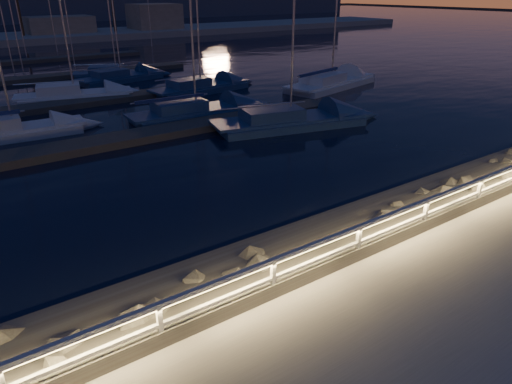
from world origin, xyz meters
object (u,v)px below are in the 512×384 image
Objects in this scene: sailboat_a at (10,130)px; sailboat_d at (286,120)px; sailboat_g at (198,87)px; sailboat_h at (330,82)px; sailboat_k at (119,77)px; guard_rail at (404,216)px; sailboat_j at (71,95)px; sailboat_c at (193,111)px; sailboat_l at (114,73)px.

sailboat_d is (13.91, -7.06, 0.00)m from sailboat_a.
sailboat_h is (9.84, -4.67, 0.03)m from sailboat_g.
sailboat_a is 0.88× the size of sailboat_g.
sailboat_k is at bearing 106.31° from sailboat_g.
sailboat_h is at bearing 51.48° from guard_rail.
sailboat_j is 7.72m from sailboat_k.
sailboat_a reaches higher than guard_rail.
sailboat_h is 20.34m from sailboat_j.
sailboat_c reaches higher than sailboat_a.
sailboat_j is (-8.66, 14.60, 0.00)m from sailboat_d.
sailboat_c is at bearing -103.10° from sailboat_k.
sailboat_h is at bearing 10.93° from sailboat_c.
sailboat_d is 1.20× the size of sailboat_k.
sailboat_k is (0.45, 14.91, -0.03)m from sailboat_c.
sailboat_a is at bearing 171.57° from sailboat_c.
sailboat_h is (24.22, 0.17, 0.02)m from sailboat_a.
sailboat_d reaches higher than sailboat_a.
sailboat_d reaches higher than sailboat_j.
sailboat_h reaches higher than sailboat_k.
sailboat_j is at bearing -103.51° from sailboat_l.
guard_rail is 35.83m from sailboat_l.
sailboat_j is 9.75m from sailboat_l.
sailboat_g is at bearing -3.40° from sailboat_j.
sailboat_g is 9.51m from sailboat_j.
sailboat_g is 0.85× the size of sailboat_h.
sailboat_k is at bearing 122.83° from sailboat_h.
sailboat_c is 17.28m from sailboat_l.
sailboat_h reaches higher than sailboat_d.
sailboat_h is (13.91, 2.12, 0.02)m from sailboat_c.
sailboat_c is at bearing 175.04° from sailboat_h.
sailboat_c is 7.92m from sailboat_g.
sailboat_l is at bearing 84.79° from guard_rail.
sailboat_l is (5.88, 7.77, -0.06)m from sailboat_j.
guard_rail is 14.63m from sailboat_d.
sailboat_d is 1.15× the size of sailboat_j.
sailboat_g is at bearing -49.21° from sailboat_l.
sailboat_g reaches higher than sailboat_a.
sailboat_c reaches higher than sailboat_k.
sailboat_a is 0.79× the size of sailboat_d.
sailboat_l is (0.83, 17.26, -0.05)m from sailboat_c.
sailboat_a is 0.86× the size of sailboat_c.
sailboat_c reaches higher than sailboat_g.
guard_rail is 18.59m from sailboat_c.
sailboat_h is at bearing -54.92° from sailboat_k.
sailboat_l is at bearing 110.33° from sailboat_d.
sailboat_g reaches higher than sailboat_k.
sailboat_j is 1.04× the size of sailboat_k.
sailboat_g is 1.10× the size of sailboat_l.
sailboat_l is at bearing 117.20° from sailboat_h.
sailboat_k is at bearing 57.67° from sailboat_j.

